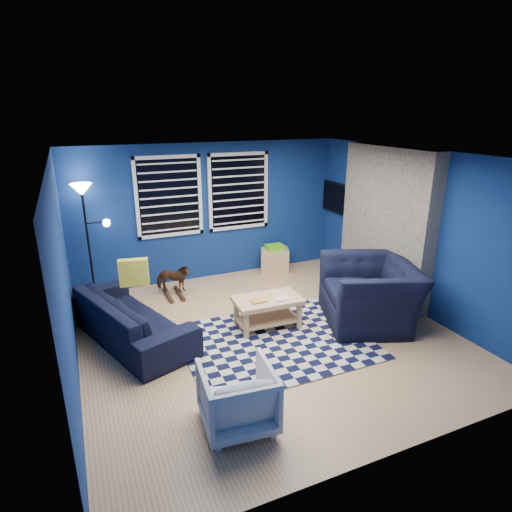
{
  "coord_description": "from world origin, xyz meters",
  "views": [
    {
      "loc": [
        -2.3,
        -4.89,
        3.04
      ],
      "look_at": [
        -0.04,
        0.3,
        1.1
      ],
      "focal_mm": 30.0,
      "sensor_mm": 36.0,
      "label": 1
    }
  ],
  "objects_px": {
    "sofa": "(130,317)",
    "rocking_horse": "(173,279)",
    "armchair_big": "(370,293)",
    "armchair_bent": "(237,397)",
    "coffee_table": "(267,306)",
    "floor_lamp": "(85,206)",
    "tv": "(338,199)",
    "cabinet": "(275,259)"
  },
  "relations": [
    {
      "from": "sofa",
      "to": "rocking_horse",
      "type": "xyz_separation_m",
      "value": [
        0.87,
        1.17,
        -0.01
      ]
    },
    {
      "from": "armchair_big",
      "to": "armchair_bent",
      "type": "distance_m",
      "value": 2.94
    },
    {
      "from": "rocking_horse",
      "to": "armchair_bent",
      "type": "bearing_deg",
      "value": -157.48
    },
    {
      "from": "rocking_horse",
      "to": "coffee_table",
      "type": "height_order",
      "value": "rocking_horse"
    },
    {
      "from": "armchair_big",
      "to": "floor_lamp",
      "type": "distance_m",
      "value": 4.59
    },
    {
      "from": "tv",
      "to": "coffee_table",
      "type": "distance_m",
      "value": 3.14
    },
    {
      "from": "armchair_big",
      "to": "rocking_horse",
      "type": "xyz_separation_m",
      "value": [
        -2.48,
        2.08,
        -0.14
      ]
    },
    {
      "from": "rocking_horse",
      "to": "sofa",
      "type": "bearing_deg",
      "value": 168.19
    },
    {
      "from": "tv",
      "to": "armchair_bent",
      "type": "xyz_separation_m",
      "value": [
        -3.5,
        -3.55,
        -1.07
      ]
    },
    {
      "from": "armchair_big",
      "to": "tv",
      "type": "bearing_deg",
      "value": 178.74
    },
    {
      "from": "tv",
      "to": "cabinet",
      "type": "bearing_deg",
      "value": 168.55
    },
    {
      "from": "armchair_bent",
      "to": "rocking_horse",
      "type": "bearing_deg",
      "value": -86.61
    },
    {
      "from": "cabinet",
      "to": "tv",
      "type": "bearing_deg",
      "value": 11.44
    },
    {
      "from": "sofa",
      "to": "armchair_bent",
      "type": "distance_m",
      "value": 2.34
    },
    {
      "from": "tv",
      "to": "armchair_big",
      "type": "distance_m",
      "value": 2.57
    },
    {
      "from": "sofa",
      "to": "cabinet",
      "type": "relative_size",
      "value": 3.51
    },
    {
      "from": "sofa",
      "to": "floor_lamp",
      "type": "xyz_separation_m",
      "value": [
        -0.35,
        1.57,
        1.28
      ]
    },
    {
      "from": "rocking_horse",
      "to": "floor_lamp",
      "type": "distance_m",
      "value": 1.81
    },
    {
      "from": "tv",
      "to": "coffee_table",
      "type": "bearing_deg",
      "value": -142.59
    },
    {
      "from": "rocking_horse",
      "to": "floor_lamp",
      "type": "height_order",
      "value": "floor_lamp"
    },
    {
      "from": "armchair_big",
      "to": "armchair_bent",
      "type": "xyz_separation_m",
      "value": [
        -2.62,
        -1.32,
        -0.13
      ]
    },
    {
      "from": "tv",
      "to": "rocking_horse",
      "type": "height_order",
      "value": "tv"
    },
    {
      "from": "sofa",
      "to": "cabinet",
      "type": "bearing_deg",
      "value": -81.76
    },
    {
      "from": "armchair_big",
      "to": "cabinet",
      "type": "relative_size",
      "value": 2.23
    },
    {
      "from": "tv",
      "to": "armchair_bent",
      "type": "distance_m",
      "value": 5.09
    },
    {
      "from": "sofa",
      "to": "coffee_table",
      "type": "distance_m",
      "value": 1.94
    },
    {
      "from": "armchair_big",
      "to": "coffee_table",
      "type": "relative_size",
      "value": 1.44
    },
    {
      "from": "tv",
      "to": "sofa",
      "type": "height_order",
      "value": "tv"
    },
    {
      "from": "coffee_table",
      "to": "floor_lamp",
      "type": "xyz_separation_m",
      "value": [
        -2.23,
        2.04,
        1.27
      ]
    },
    {
      "from": "tv",
      "to": "cabinet",
      "type": "distance_m",
      "value": 1.71
    },
    {
      "from": "coffee_table",
      "to": "cabinet",
      "type": "xyz_separation_m",
      "value": [
        1.11,
        2.05,
        -0.09
      ]
    },
    {
      "from": "armchair_bent",
      "to": "sofa",
      "type": "bearing_deg",
      "value": -66.03
    },
    {
      "from": "cabinet",
      "to": "floor_lamp",
      "type": "height_order",
      "value": "floor_lamp"
    },
    {
      "from": "tv",
      "to": "floor_lamp",
      "type": "height_order",
      "value": "floor_lamp"
    },
    {
      "from": "floor_lamp",
      "to": "sofa",
      "type": "bearing_deg",
      "value": -77.59
    },
    {
      "from": "tv",
      "to": "sofa",
      "type": "xyz_separation_m",
      "value": [
        -4.23,
        -1.32,
        -1.07
      ]
    },
    {
      "from": "tv",
      "to": "armchair_big",
      "type": "height_order",
      "value": "tv"
    },
    {
      "from": "armchair_big",
      "to": "coffee_table",
      "type": "xyz_separation_m",
      "value": [
        -1.47,
        0.43,
        -0.13
      ]
    },
    {
      "from": "rocking_horse",
      "to": "floor_lamp",
      "type": "relative_size",
      "value": 0.3
    },
    {
      "from": "sofa",
      "to": "armchair_bent",
      "type": "bearing_deg",
      "value": 178.73
    },
    {
      "from": "tv",
      "to": "armchair_bent",
      "type": "relative_size",
      "value": 1.38
    },
    {
      "from": "coffee_table",
      "to": "cabinet",
      "type": "height_order",
      "value": "cabinet"
    }
  ]
}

